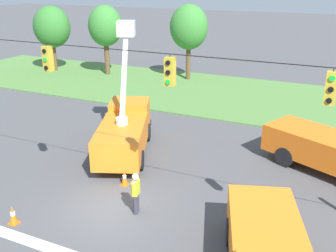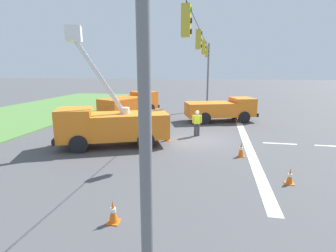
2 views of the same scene
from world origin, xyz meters
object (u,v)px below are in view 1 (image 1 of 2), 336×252
tree_far_west (52,27)px  tree_centre (189,28)px  utility_truck_support_far (334,150)px  traffic_cone_lane_edge_a (13,215)px  road_worker (136,191)px  tree_west (105,26)px  traffic_cone_lane_edge_b (124,178)px  utility_truck_bucket_lift (125,128)px

tree_far_west → tree_centre: 13.66m
utility_truck_support_far → traffic_cone_lane_edge_a: (-10.84, -9.67, -0.81)m
tree_centre → road_worker: tree_centre is taller
tree_west → traffic_cone_lane_edge_a: tree_west is taller
utility_truck_support_far → road_worker: bearing=-134.5°
tree_centre → traffic_cone_lane_edge_b: size_ratio=9.16×
tree_centre → utility_truck_support_far: bearing=-46.9°
utility_truck_support_far → tree_west: bearing=148.9°
traffic_cone_lane_edge_b → tree_west: bearing=124.9°
utility_truck_bucket_lift → road_worker: 5.93m
tree_centre → road_worker: (6.30, -21.11, -3.75)m
tree_centre → utility_truck_support_far: 19.63m
utility_truck_support_far → utility_truck_bucket_lift: bearing=-168.1°
traffic_cone_lane_edge_a → utility_truck_support_far: bearing=41.7°
utility_truck_bucket_lift → traffic_cone_lane_edge_a: bearing=-94.4°
tree_far_west → tree_centre: tree_centre is taller
tree_west → utility_truck_support_far: tree_west is taller
tree_far_west → tree_west: tree_west is taller
tree_far_west → tree_centre: bearing=9.2°
tree_far_west → road_worker: (19.78, -18.93, -3.36)m
traffic_cone_lane_edge_a → tree_centre: bearing=95.7°
utility_truck_bucket_lift → tree_west: bearing=125.9°
road_worker → traffic_cone_lane_edge_b: size_ratio=2.40×
road_worker → utility_truck_bucket_lift: bearing=124.7°
utility_truck_bucket_lift → road_worker: bearing=-55.3°
tree_west → tree_centre: bearing=10.3°
tree_centre → traffic_cone_lane_edge_a: tree_centre is taller
tree_far_west → utility_truck_support_far: size_ratio=0.93×
tree_far_west → traffic_cone_lane_edge_a: (15.84, -21.57, -3.97)m
tree_centre → utility_truck_bucket_lift: utility_truck_bucket_lift is taller
tree_far_west → traffic_cone_lane_edge_a: 27.06m
traffic_cone_lane_edge_b → utility_truck_support_far: bearing=31.7°
tree_west → traffic_cone_lane_edge_a: 24.91m
tree_west → utility_truck_bucket_lift: bearing=-54.1°
tree_centre → traffic_cone_lane_edge_a: (2.36, -23.76, -4.36)m
tree_centre → traffic_cone_lane_edge_a: 24.27m
tree_far_west → traffic_cone_lane_edge_a: size_ratio=8.13×
utility_truck_support_far → traffic_cone_lane_edge_b: (-8.50, -5.25, -0.84)m
tree_far_west → traffic_cone_lane_edge_b: bearing=-43.3°
road_worker → traffic_cone_lane_edge_a: road_worker is taller
tree_far_west → utility_truck_bucket_lift: 21.82m
tree_west → traffic_cone_lane_edge_b: bearing=-55.1°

